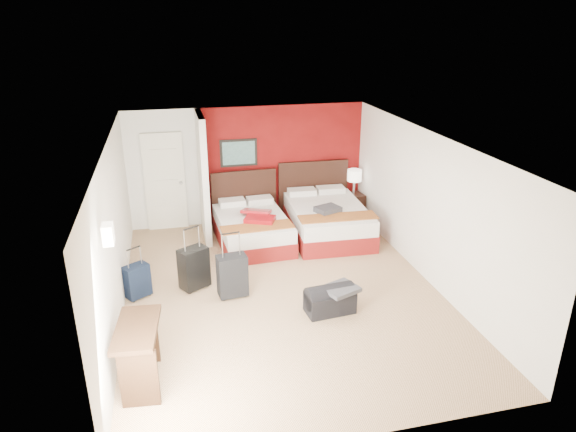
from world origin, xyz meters
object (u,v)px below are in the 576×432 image
object	(u,v)px
nightstand	(353,206)
desk	(140,355)
bed_right	(328,221)
red_suitcase_open	(258,216)
suitcase_charcoal	(232,277)
duffel_bag	(330,301)
suitcase_black	(194,269)
bed_left	(252,230)
suitcase_navy	(137,282)
table_lamp	(354,182)

from	to	relation	value
nightstand	desk	bearing A→B (deg)	-141.51
bed_right	red_suitcase_open	xyz separation A→B (m)	(-1.46, -0.13, 0.30)
suitcase_charcoal	duffel_bag	world-z (taller)	suitcase_charcoal
red_suitcase_open	suitcase_black	size ratio (longest dim) A/B	1.11
bed_left	red_suitcase_open	xyz separation A→B (m)	(0.10, -0.10, 0.33)
red_suitcase_open	suitcase_navy	bearing A→B (deg)	-121.41
table_lamp	duffel_bag	xyz separation A→B (m)	(-1.67, -3.56, -0.67)
bed_left	table_lamp	xyz separation A→B (m)	(2.39, 0.78, 0.57)
red_suitcase_open	suitcase_navy	size ratio (longest dim) A/B	1.43
red_suitcase_open	suitcase_black	world-z (taller)	suitcase_black
nightstand	table_lamp	distance (m)	0.56
suitcase_navy	suitcase_charcoal	bearing A→B (deg)	-44.76
suitcase_black	desk	bearing A→B (deg)	-139.55
bed_left	suitcase_charcoal	bearing A→B (deg)	-111.42
bed_left	nightstand	bearing A→B (deg)	15.27
table_lamp	desk	xyz separation A→B (m)	(-4.41, -4.57, -0.45)
red_suitcase_open	table_lamp	bearing A→B (deg)	45.10
suitcase_black	table_lamp	bearing A→B (deg)	2.74
bed_right	desk	world-z (taller)	desk
bed_right	nightstand	world-z (taller)	bed_right
nightstand	duffel_bag	xyz separation A→B (m)	(-1.67, -3.56, -0.10)
bed_right	red_suitcase_open	world-z (taller)	red_suitcase_open
bed_left	suitcase_charcoal	xyz separation A→B (m)	(-0.66, -1.96, 0.06)
duffel_bag	desk	xyz separation A→B (m)	(-2.74, -1.02, 0.22)
bed_right	suitcase_charcoal	world-z (taller)	suitcase_charcoal
nightstand	suitcase_navy	world-z (taller)	nightstand
bed_right	nightstand	bearing A→B (deg)	44.78
suitcase_black	red_suitcase_open	bearing A→B (deg)	17.37
nightstand	duffel_bag	bearing A→B (deg)	-122.72
suitcase_navy	desk	bearing A→B (deg)	-119.67
red_suitcase_open	table_lamp	world-z (taller)	table_lamp
bed_left	nightstand	size ratio (longest dim) A/B	3.25
red_suitcase_open	duffel_bag	world-z (taller)	red_suitcase_open
suitcase_navy	desk	world-z (taller)	desk
bed_left	duffel_bag	xyz separation A→B (m)	(0.71, -2.78, -0.10)
suitcase_charcoal	suitcase_navy	xyz separation A→B (m)	(-1.48, 0.32, -0.07)
desk	red_suitcase_open	bearing A→B (deg)	65.83
bed_left	suitcase_black	size ratio (longest dim) A/B	2.74
nightstand	suitcase_charcoal	bearing A→B (deg)	-145.56
red_suitcase_open	suitcase_black	bearing A→B (deg)	-108.50
table_lamp	suitcase_navy	bearing A→B (deg)	-151.85
bed_left	suitcase_charcoal	size ratio (longest dim) A/B	2.76
bed_left	red_suitcase_open	bearing A→B (deg)	-47.82
duffel_bag	suitcase_navy	bearing A→B (deg)	152.84
red_suitcase_open	desk	distance (m)	4.27
red_suitcase_open	bed_right	bearing A→B (deg)	29.26
suitcase_charcoal	suitcase_navy	world-z (taller)	suitcase_charcoal
bed_left	red_suitcase_open	size ratio (longest dim) A/B	2.46
nightstand	table_lamp	bearing A→B (deg)	0.00
bed_left	suitcase_navy	size ratio (longest dim) A/B	3.53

